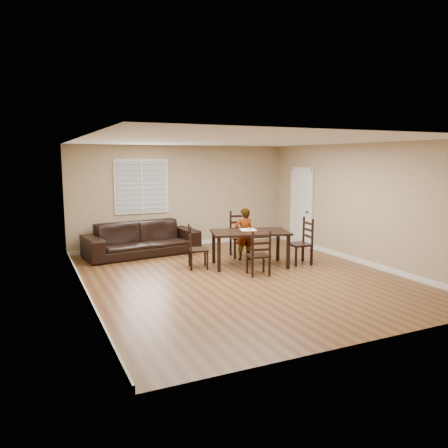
{
  "coord_description": "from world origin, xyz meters",
  "views": [
    {
      "loc": [
        -3.88,
        -7.6,
        2.37
      ],
      "look_at": [
        -0.09,
        0.6,
        1.0
      ],
      "focal_mm": 35.0,
      "sensor_mm": 36.0,
      "label": 1
    }
  ],
  "objects_px": {
    "child": "(244,234)",
    "donut": "(249,229)",
    "sofa": "(142,239)",
    "chair_near": "(240,235)",
    "chair_right": "(305,243)",
    "chair_left": "(193,249)",
    "dining_table": "(250,235)",
    "chair_far": "(260,256)"
  },
  "relations": [
    {
      "from": "child",
      "to": "chair_right",
      "type": "bearing_deg",
      "value": 148.15
    },
    {
      "from": "donut",
      "to": "chair_left",
      "type": "bearing_deg",
      "value": 173.1
    },
    {
      "from": "chair_near",
      "to": "sofa",
      "type": "height_order",
      "value": "chair_near"
    },
    {
      "from": "dining_table",
      "to": "chair_right",
      "type": "relative_size",
      "value": 1.77
    },
    {
      "from": "child",
      "to": "donut",
      "type": "distance_m",
      "value": 0.46
    },
    {
      "from": "child",
      "to": "sofa",
      "type": "height_order",
      "value": "child"
    },
    {
      "from": "chair_near",
      "to": "sofa",
      "type": "relative_size",
      "value": 0.4
    },
    {
      "from": "chair_left",
      "to": "donut",
      "type": "relative_size",
      "value": 8.99
    },
    {
      "from": "chair_right",
      "to": "donut",
      "type": "height_order",
      "value": "chair_right"
    },
    {
      "from": "chair_right",
      "to": "sofa",
      "type": "xyz_separation_m",
      "value": [
        -3.12,
        2.4,
        -0.07
      ]
    },
    {
      "from": "chair_left",
      "to": "child",
      "type": "bearing_deg",
      "value": -65.23
    },
    {
      "from": "chair_left",
      "to": "child",
      "type": "height_order",
      "value": "child"
    },
    {
      "from": "sofa",
      "to": "chair_left",
      "type": "bearing_deg",
      "value": -76.33
    },
    {
      "from": "chair_near",
      "to": "child",
      "type": "relative_size",
      "value": 0.9
    },
    {
      "from": "donut",
      "to": "chair_near",
      "type": "bearing_deg",
      "value": 76.69
    },
    {
      "from": "chair_far",
      "to": "chair_left",
      "type": "bearing_deg",
      "value": -40.52
    },
    {
      "from": "chair_right",
      "to": "child",
      "type": "relative_size",
      "value": 0.85
    },
    {
      "from": "dining_table",
      "to": "child",
      "type": "height_order",
      "value": "child"
    },
    {
      "from": "chair_right",
      "to": "sofa",
      "type": "distance_m",
      "value": 3.94
    },
    {
      "from": "sofa",
      "to": "donut",
      "type": "bearing_deg",
      "value": -51.53
    },
    {
      "from": "chair_near",
      "to": "donut",
      "type": "height_order",
      "value": "chair_near"
    },
    {
      "from": "chair_far",
      "to": "sofa",
      "type": "distance_m",
      "value": 3.37
    },
    {
      "from": "chair_right",
      "to": "donut",
      "type": "xyz_separation_m",
      "value": [
        -1.16,
        0.49,
        0.33
      ]
    },
    {
      "from": "chair_right",
      "to": "child",
      "type": "distance_m",
      "value": 1.41
    },
    {
      "from": "chair_near",
      "to": "chair_right",
      "type": "relative_size",
      "value": 1.05
    },
    {
      "from": "child",
      "to": "donut",
      "type": "relative_size",
      "value": 11.59
    },
    {
      "from": "donut",
      "to": "child",
      "type": "bearing_deg",
      "value": 77.56
    },
    {
      "from": "sofa",
      "to": "chair_far",
      "type": "bearing_deg",
      "value": -67.57
    },
    {
      "from": "chair_near",
      "to": "child",
      "type": "height_order",
      "value": "child"
    },
    {
      "from": "chair_right",
      "to": "donut",
      "type": "relative_size",
      "value": 9.89
    },
    {
      "from": "chair_left",
      "to": "donut",
      "type": "distance_m",
      "value": 1.35
    },
    {
      "from": "chair_far",
      "to": "chair_right",
      "type": "distance_m",
      "value": 1.54
    },
    {
      "from": "chair_near",
      "to": "child",
      "type": "bearing_deg",
      "value": -93.05
    },
    {
      "from": "chair_far",
      "to": "chair_right",
      "type": "height_order",
      "value": "chair_right"
    },
    {
      "from": "dining_table",
      "to": "chair_far",
      "type": "xyz_separation_m",
      "value": [
        -0.22,
        -0.85,
        -0.27
      ]
    },
    {
      "from": "chair_left",
      "to": "dining_table",
      "type": "bearing_deg",
      "value": -90.81
    },
    {
      "from": "dining_table",
      "to": "child",
      "type": "xyz_separation_m",
      "value": [
        0.16,
        0.58,
        -0.08
      ]
    },
    {
      "from": "chair_near",
      "to": "chair_left",
      "type": "height_order",
      "value": "chair_near"
    },
    {
      "from": "dining_table",
      "to": "chair_left",
      "type": "relative_size",
      "value": 1.95
    },
    {
      "from": "chair_left",
      "to": "child",
      "type": "distance_m",
      "value": 1.41
    },
    {
      "from": "chair_near",
      "to": "donut",
      "type": "xyz_separation_m",
      "value": [
        -0.2,
        -0.86,
        0.31
      ]
    },
    {
      "from": "child",
      "to": "donut",
      "type": "height_order",
      "value": "child"
    }
  ]
}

